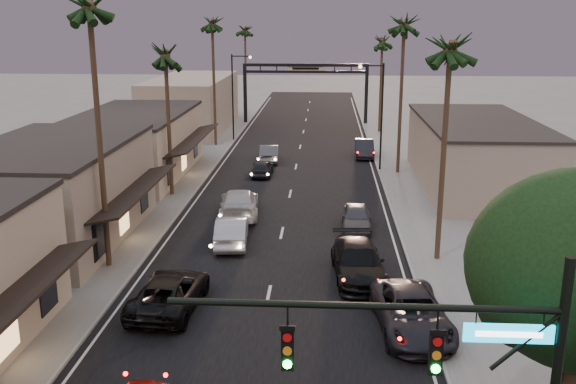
# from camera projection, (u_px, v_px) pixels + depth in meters

# --- Properties ---
(ground) EXTENTS (200.00, 200.00, 0.00)m
(ground) POSITION_uv_depth(u_px,v_px,m) (292.00, 184.00, 50.24)
(ground) COLOR slate
(ground) RESTS_ON ground
(road) EXTENTS (14.00, 120.00, 0.02)m
(road) POSITION_uv_depth(u_px,v_px,m) (295.00, 169.00, 55.05)
(road) COLOR black
(road) RESTS_ON ground
(sidewalk_left) EXTENTS (5.00, 92.00, 0.12)m
(sidewalk_left) POSITION_uv_depth(u_px,v_px,m) (201.00, 151.00, 62.33)
(sidewalk_left) COLOR slate
(sidewalk_left) RESTS_ON ground
(sidewalk_right) EXTENTS (5.00, 92.00, 0.12)m
(sidewalk_right) POSITION_uv_depth(u_px,v_px,m) (398.00, 153.00, 61.24)
(sidewalk_right) COLOR slate
(sidewalk_right) RESTS_ON ground
(storefront_mid) EXTENTS (8.00, 14.00, 5.50)m
(storefront_mid) POSITION_uv_depth(u_px,v_px,m) (54.00, 195.00, 36.78)
(storefront_mid) COLOR gray
(storefront_mid) RESTS_ON ground
(storefront_far) EXTENTS (8.00, 16.00, 5.00)m
(storefront_far) POSITION_uv_depth(u_px,v_px,m) (135.00, 146.00, 52.26)
(storefront_far) COLOR #BBA88F
(storefront_far) RESTS_ON ground
(storefront_dist) EXTENTS (8.00, 20.00, 6.00)m
(storefront_dist) POSITION_uv_depth(u_px,v_px,m) (192.00, 104.00, 74.29)
(storefront_dist) COLOR gray
(storefront_dist) RESTS_ON ground
(building_right) EXTENTS (8.00, 18.00, 5.00)m
(building_right) POSITION_uv_depth(u_px,v_px,m) (476.00, 155.00, 48.78)
(building_right) COLOR gray
(building_right) RESTS_ON ground
(traffic_signal) EXTENTS (8.51, 0.22, 7.80)m
(traffic_signal) POSITION_uv_depth(u_px,v_px,m) (466.00, 373.00, 13.90)
(traffic_signal) COLOR black
(traffic_signal) RESTS_ON ground
(arch) EXTENTS (15.20, 0.40, 7.27)m
(arch) POSITION_uv_depth(u_px,v_px,m) (306.00, 78.00, 77.70)
(arch) COLOR black
(arch) RESTS_ON ground
(streetlight_right) EXTENTS (2.13, 0.30, 9.00)m
(streetlight_right) POSITION_uv_depth(u_px,v_px,m) (379.00, 108.00, 53.27)
(streetlight_right) COLOR black
(streetlight_right) RESTS_ON ground
(streetlight_left) EXTENTS (2.13, 0.30, 9.00)m
(streetlight_left) POSITION_uv_depth(u_px,v_px,m) (235.00, 90.00, 66.59)
(streetlight_left) COLOR black
(streetlight_left) RESTS_ON ground
(palm_lc) EXTENTS (3.20, 3.20, 12.20)m
(palm_lc) POSITION_uv_depth(u_px,v_px,m) (165.00, 49.00, 44.14)
(palm_lc) COLOR #38281C
(palm_lc) RESTS_ON ground
(palm_ld) EXTENTS (3.20, 3.20, 14.20)m
(palm_ld) POSITION_uv_depth(u_px,v_px,m) (212.00, 20.00, 61.94)
(palm_ld) COLOR #38281C
(palm_ld) RESTS_ON ground
(palm_ra) EXTENTS (3.20, 3.20, 13.20)m
(palm_ra) POSITION_uv_depth(u_px,v_px,m) (451.00, 41.00, 31.34)
(palm_ra) COLOR #38281C
(palm_ra) RESTS_ON ground
(palm_rb) EXTENTS (3.20, 3.20, 14.20)m
(palm_rb) POSITION_uv_depth(u_px,v_px,m) (404.00, 20.00, 50.35)
(palm_rb) COLOR #38281C
(palm_rb) RESTS_ON ground
(palm_rc) EXTENTS (3.20, 3.20, 12.20)m
(palm_rc) POSITION_uv_depth(u_px,v_px,m) (382.00, 38.00, 70.13)
(palm_rc) COLOR #38281C
(palm_rc) RESTS_ON ground
(palm_far) EXTENTS (3.20, 3.20, 13.20)m
(palm_far) POSITION_uv_depth(u_px,v_px,m) (245.00, 27.00, 84.34)
(palm_far) COLOR #38281C
(palm_far) RESTS_ON ground
(oncoming_pickup) EXTENTS (3.01, 5.88, 1.59)m
(oncoming_pickup) POSITION_uv_depth(u_px,v_px,m) (169.00, 292.00, 28.41)
(oncoming_pickup) COLOR black
(oncoming_pickup) RESTS_ON ground
(oncoming_silver) EXTENTS (2.15, 5.08, 1.63)m
(oncoming_silver) POSITION_uv_depth(u_px,v_px,m) (232.00, 231.00, 36.59)
(oncoming_silver) COLOR #AAAAB0
(oncoming_silver) RESTS_ON ground
(oncoming_white) EXTENTS (3.03, 6.24, 1.75)m
(oncoming_white) POSITION_uv_depth(u_px,v_px,m) (239.00, 203.00, 41.89)
(oncoming_white) COLOR #B1B1B1
(oncoming_white) RESTS_ON ground
(oncoming_dgrey) EXTENTS (1.67, 4.00, 1.35)m
(oncoming_dgrey) POSITION_uv_depth(u_px,v_px,m) (262.00, 168.00, 52.57)
(oncoming_dgrey) COLOR black
(oncoming_dgrey) RESTS_ON ground
(oncoming_grey_far) EXTENTS (1.98, 4.81, 1.55)m
(oncoming_grey_far) POSITION_uv_depth(u_px,v_px,m) (269.00, 153.00, 57.84)
(oncoming_grey_far) COLOR #48484D
(oncoming_grey_far) RESTS_ON ground
(curbside_near) EXTENTS (3.28, 6.16, 1.65)m
(curbside_near) POSITION_uv_depth(u_px,v_px,m) (412.00, 313.00, 26.34)
(curbside_near) COLOR black
(curbside_near) RESTS_ON ground
(curbside_black) EXTENTS (2.88, 6.11, 1.72)m
(curbside_black) POSITION_uv_depth(u_px,v_px,m) (358.00, 262.00, 31.74)
(curbside_black) COLOR black
(curbside_black) RESTS_ON ground
(curbside_grey) EXTENTS (1.85, 4.42, 1.50)m
(curbside_grey) POSITION_uv_depth(u_px,v_px,m) (356.00, 217.00, 39.22)
(curbside_grey) COLOR #424246
(curbside_grey) RESTS_ON ground
(curbside_far) EXTENTS (1.75, 4.86, 1.59)m
(curbside_far) POSITION_uv_depth(u_px,v_px,m) (364.00, 149.00, 59.80)
(curbside_far) COLOR black
(curbside_far) RESTS_ON ground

